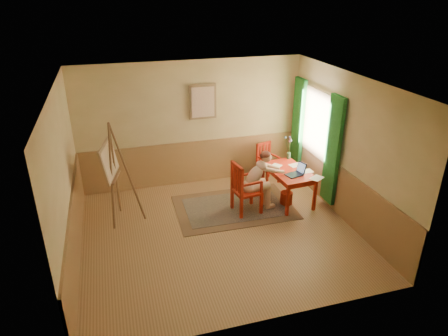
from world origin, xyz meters
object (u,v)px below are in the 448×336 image
object	(u,v)px
chair_back	(267,163)
easel	(111,164)
table	(288,174)
chair_left	(244,188)
figure	(258,179)
laptop	(296,172)

from	to	relation	value
chair_back	easel	world-z (taller)	easel
table	chair_left	bearing A→B (deg)	-169.22
easel	figure	bearing A→B (deg)	-7.70
chair_left	chair_back	xyz separation A→B (m)	(0.97, 1.22, -0.08)
table	easel	bearing A→B (deg)	176.34
table	easel	xyz separation A→B (m)	(-3.50, 0.22, 0.56)
table	figure	bearing A→B (deg)	-168.27
table	chair_back	bearing A→B (deg)	93.58
table	chair_left	distance (m)	1.06
chair_back	table	bearing A→B (deg)	-86.42
chair_back	figure	world-z (taller)	figure
figure	laptop	size ratio (longest dim) A/B	2.90
chair_left	table	bearing A→B (deg)	10.78
chair_left	chair_back	distance (m)	1.56
table	chair_back	distance (m)	1.04
figure	easel	world-z (taller)	easel
table	laptop	bearing A→B (deg)	-76.90
chair_back	laptop	distance (m)	1.31
chair_left	figure	bearing A→B (deg)	8.50
chair_left	laptop	xyz separation A→B (m)	(1.09, -0.04, 0.23)
table	figure	world-z (taller)	figure
chair_left	laptop	bearing A→B (deg)	-2.29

